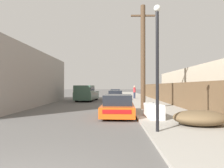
{
  "coord_description": "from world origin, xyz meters",
  "views": [
    {
      "loc": [
        1.99,
        -2.98,
        1.83
      ],
      "look_at": [
        1.77,
        12.21,
        1.99
      ],
      "focal_mm": 32.0,
      "sensor_mm": 36.0,
      "label": 1
    }
  ],
  "objects": [
    {
      "name": "street_lamp",
      "position": [
        3.59,
        4.56,
        2.89
      ],
      "size": [
        0.26,
        0.26,
        4.79
      ],
      "color": "black",
      "rests_on": "sidewalk_curb"
    },
    {
      "name": "discarded_fridge",
      "position": [
        4.07,
        7.79,
        0.5
      ],
      "size": [
        0.84,
        1.86,
        0.78
      ],
      "rotation": [
        0.0,
        0.0,
        0.12
      ],
      "color": "white",
      "rests_on": "sidewalk_curb"
    },
    {
      "name": "parked_sports_car_red",
      "position": [
        2.18,
        9.22,
        0.59
      ],
      "size": [
        2.08,
        4.62,
        1.31
      ],
      "rotation": [
        0.0,
        0.0,
        -0.04
      ],
      "color": "#E05114",
      "rests_on": "ground"
    },
    {
      "name": "brush_pile",
      "position": [
        5.67,
        5.7,
        0.46
      ],
      "size": [
        2.31,
        1.69,
        0.67
      ],
      "color": "brown",
      "rests_on": "sidewalk_curb"
    },
    {
      "name": "wooden_fence",
      "position": [
        7.25,
        19.13,
        1.12
      ],
      "size": [
        0.08,
        35.0,
        1.99
      ],
      "primitive_type": "cube",
      "color": "brown",
      "rests_on": "sidewalk_curb"
    },
    {
      "name": "building_left_block",
      "position": [
        -8.28,
        15.45,
        2.51
      ],
      "size": [
        7.0,
        16.13,
        5.02
      ],
      "primitive_type": "cube",
      "color": "gray",
      "rests_on": "ground"
    },
    {
      "name": "utility_pole",
      "position": [
        4.1,
        11.94,
        4.08
      ],
      "size": [
        1.8,
        0.35,
        7.77
      ],
      "color": "#4C3826",
      "rests_on": "sidewalk_curb"
    },
    {
      "name": "sidewalk_curb",
      "position": [
        5.3,
        23.5,
        0.06
      ],
      "size": [
        4.2,
        63.0,
        0.12
      ],
      "primitive_type": "cube",
      "color": "#9E998E",
      "rests_on": "ground"
    },
    {
      "name": "building_right_house",
      "position": [
        11.99,
        16.08,
        1.81
      ],
      "size": [
        6.0,
        21.66,
        3.62
      ],
      "primitive_type": "cube",
      "color": "beige",
      "rests_on": "ground"
    },
    {
      "name": "pedestrian",
      "position": [
        4.7,
        24.68,
        1.02
      ],
      "size": [
        0.34,
        0.34,
        1.75
      ],
      "color": "#282D42",
      "rests_on": "sidewalk_curb"
    },
    {
      "name": "pickup_truck",
      "position": [
        -1.51,
        21.34,
        0.95
      ],
      "size": [
        2.52,
        5.6,
        1.9
      ],
      "rotation": [
        0.0,
        0.0,
        3.06
      ],
      "color": "#385647",
      "rests_on": "ground"
    },
    {
      "name": "car_parked_mid",
      "position": [
        2.1,
        21.31,
        0.61
      ],
      "size": [
        2.06,
        4.68,
        1.3
      ],
      "rotation": [
        0.0,
        0.0,
        -0.05
      ],
      "color": "#5B1E19",
      "rests_on": "ground"
    },
    {
      "name": "car_parked_far",
      "position": [
        2.1,
        30.92,
        0.62
      ],
      "size": [
        1.87,
        4.39,
        1.3
      ],
      "rotation": [
        0.0,
        0.0,
        -0.02
      ],
      "color": "silver",
      "rests_on": "ground"
    }
  ]
}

